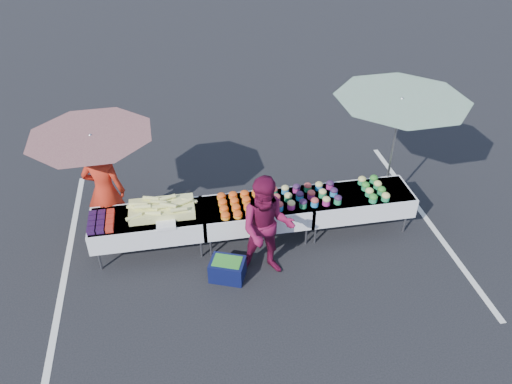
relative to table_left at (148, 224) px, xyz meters
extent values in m
plane|color=black|center=(1.80, 0.00, -0.58)|extent=(80.00, 80.00, 0.00)
cube|color=silver|center=(-1.40, 0.00, -0.58)|extent=(0.10, 5.00, 0.00)
cube|color=silver|center=(5.00, 0.00, -0.58)|extent=(0.10, 5.00, 0.00)
cube|color=white|center=(0.00, 0.00, 0.15)|extent=(1.80, 0.75, 0.04)
cube|color=white|center=(0.00, 0.00, -0.01)|extent=(1.86, 0.81, 0.36)
cylinder|color=slate|center=(-0.82, -0.29, -0.39)|extent=(0.04, 0.04, 0.39)
cylinder|color=slate|center=(-0.82, 0.29, -0.39)|extent=(0.04, 0.04, 0.39)
cylinder|color=slate|center=(0.82, -0.29, -0.39)|extent=(0.04, 0.04, 0.39)
cylinder|color=slate|center=(0.82, 0.29, -0.39)|extent=(0.04, 0.04, 0.39)
cube|color=white|center=(1.80, 0.00, 0.15)|extent=(1.80, 0.75, 0.04)
cube|color=white|center=(1.80, 0.00, -0.01)|extent=(1.86, 0.81, 0.36)
cylinder|color=slate|center=(0.98, -0.29, -0.39)|extent=(0.04, 0.04, 0.39)
cylinder|color=slate|center=(0.98, 0.29, -0.39)|extent=(0.04, 0.04, 0.39)
cylinder|color=slate|center=(2.62, -0.29, -0.39)|extent=(0.04, 0.04, 0.39)
cylinder|color=slate|center=(2.62, 0.29, -0.39)|extent=(0.04, 0.04, 0.39)
cube|color=white|center=(3.60, 0.00, 0.15)|extent=(1.80, 0.75, 0.04)
cube|color=white|center=(3.60, 0.00, -0.01)|extent=(1.86, 0.81, 0.36)
cylinder|color=slate|center=(2.78, -0.29, -0.39)|extent=(0.04, 0.04, 0.39)
cylinder|color=slate|center=(2.78, 0.29, -0.39)|extent=(0.04, 0.04, 0.39)
cylinder|color=slate|center=(4.42, -0.29, -0.39)|extent=(0.04, 0.04, 0.39)
cylinder|color=slate|center=(4.42, 0.29, -0.39)|extent=(0.04, 0.04, 0.39)
cube|color=black|center=(-0.85, -0.27, 0.21)|extent=(0.12, 0.12, 0.08)
cube|color=black|center=(-0.85, -0.13, 0.21)|extent=(0.12, 0.12, 0.08)
cube|color=black|center=(-0.85, 0.01, 0.21)|extent=(0.12, 0.12, 0.08)
cube|color=black|center=(-0.85, 0.15, 0.21)|extent=(0.12, 0.12, 0.08)
cube|color=black|center=(-0.71, -0.27, 0.21)|extent=(0.12, 0.12, 0.08)
cube|color=black|center=(-0.71, -0.13, 0.21)|extent=(0.12, 0.12, 0.08)
cube|color=black|center=(-0.71, 0.01, 0.21)|extent=(0.12, 0.12, 0.08)
cube|color=black|center=(-0.71, 0.15, 0.21)|extent=(0.12, 0.12, 0.08)
cube|color=#B13513|center=(-0.57, -0.27, 0.21)|extent=(0.12, 0.12, 0.08)
cube|color=#B13513|center=(-0.57, -0.13, 0.21)|extent=(0.12, 0.12, 0.08)
cube|color=#B13513|center=(-0.57, 0.01, 0.21)|extent=(0.12, 0.12, 0.08)
cube|color=#B13513|center=(-0.57, 0.15, 0.21)|extent=(0.12, 0.12, 0.08)
cube|color=#DADB70|center=(0.25, 0.05, 0.24)|extent=(1.05, 0.55, 0.14)
cylinder|color=#DADB70|center=(0.55, 0.20, 0.27)|extent=(0.27, 0.09, 0.10)
cylinder|color=#DADB70|center=(-0.13, 0.10, 0.34)|extent=(0.27, 0.14, 0.07)
cylinder|color=#DADB70|center=(0.36, -0.06, 0.38)|extent=(0.27, 0.14, 0.09)
cylinder|color=#DADB70|center=(-0.17, 0.08, 0.28)|extent=(0.27, 0.15, 0.10)
cylinder|color=#DADB70|center=(0.07, -0.01, 0.33)|extent=(0.27, 0.15, 0.08)
cylinder|color=#DADB70|center=(0.21, 0.09, 0.36)|extent=(0.27, 0.10, 0.10)
cylinder|color=#DADB70|center=(0.21, -0.03, 0.36)|extent=(0.27, 0.07, 0.08)
cylinder|color=#DADB70|center=(0.12, -0.13, 0.31)|extent=(0.27, 0.14, 0.09)
cylinder|color=#DADB70|center=(0.09, 0.25, 0.34)|extent=(0.27, 0.12, 0.08)
cylinder|color=#DADB70|center=(0.71, 0.14, 0.29)|extent=(0.27, 0.16, 0.08)
cylinder|color=#DADB70|center=(-0.06, 0.01, 0.34)|extent=(0.27, 0.11, 0.07)
cylinder|color=#DADB70|center=(0.16, -0.18, 0.27)|extent=(0.27, 0.10, 0.07)
cylinder|color=#DADB70|center=(0.36, 0.19, 0.35)|extent=(0.27, 0.12, 0.08)
cylinder|color=#DADB70|center=(-0.18, -0.17, 0.31)|extent=(0.27, 0.15, 0.08)
cylinder|color=#DADB70|center=(-0.09, 0.09, 0.36)|extent=(0.27, 0.10, 0.08)
cylinder|color=#DADB70|center=(0.46, 0.00, 0.32)|extent=(0.27, 0.16, 0.10)
cylinder|color=#DADB70|center=(-0.03, -0.02, 0.38)|extent=(0.27, 0.12, 0.09)
cylinder|color=#DADB70|center=(0.52, -0.18, 0.37)|extent=(0.27, 0.09, 0.07)
cylinder|color=#DADB70|center=(0.58, -0.15, 0.30)|extent=(0.27, 0.10, 0.09)
cylinder|color=#DADB70|center=(0.50, -0.09, 0.28)|extent=(0.27, 0.12, 0.09)
cylinder|color=#DADB70|center=(0.35, 0.28, 0.27)|extent=(0.27, 0.10, 0.08)
cylinder|color=#DADB70|center=(0.63, 0.03, 0.34)|extent=(0.27, 0.14, 0.10)
cylinder|color=#DADB70|center=(0.56, 0.25, 0.27)|extent=(0.27, 0.12, 0.07)
cylinder|color=#DADB70|center=(0.50, 0.23, 0.27)|extent=(0.27, 0.07, 0.10)
cube|color=white|center=(0.30, -0.30, 0.19)|extent=(0.30, 0.25, 0.05)
cylinder|color=orange|center=(1.25, -0.28, 0.19)|extent=(0.15, 0.15, 0.05)
ellipsoid|color=red|center=(1.25, -0.28, 0.23)|extent=(0.15, 0.15, 0.08)
cylinder|color=orange|center=(1.25, -0.10, 0.19)|extent=(0.15, 0.15, 0.05)
ellipsoid|color=red|center=(1.25, -0.10, 0.23)|extent=(0.15, 0.15, 0.08)
cylinder|color=orange|center=(1.25, 0.08, 0.19)|extent=(0.15, 0.15, 0.05)
ellipsoid|color=red|center=(1.25, 0.08, 0.23)|extent=(0.15, 0.15, 0.08)
cylinder|color=orange|center=(1.25, 0.26, 0.19)|extent=(0.15, 0.15, 0.05)
ellipsoid|color=red|center=(1.25, 0.26, 0.23)|extent=(0.15, 0.15, 0.08)
cylinder|color=orange|center=(1.45, -0.28, 0.19)|extent=(0.15, 0.15, 0.05)
ellipsoid|color=red|center=(1.45, -0.28, 0.23)|extent=(0.15, 0.15, 0.08)
cylinder|color=orange|center=(1.45, -0.10, 0.19)|extent=(0.15, 0.15, 0.05)
ellipsoid|color=red|center=(1.45, -0.10, 0.23)|extent=(0.15, 0.15, 0.08)
cylinder|color=orange|center=(1.45, 0.08, 0.19)|extent=(0.15, 0.15, 0.05)
ellipsoid|color=red|center=(1.45, 0.08, 0.23)|extent=(0.15, 0.15, 0.08)
cylinder|color=orange|center=(1.45, 0.26, 0.19)|extent=(0.15, 0.15, 0.05)
ellipsoid|color=red|center=(1.45, 0.26, 0.23)|extent=(0.15, 0.15, 0.08)
cylinder|color=orange|center=(1.65, -0.28, 0.19)|extent=(0.15, 0.15, 0.05)
ellipsoid|color=red|center=(1.65, -0.28, 0.23)|extent=(0.15, 0.15, 0.08)
cylinder|color=orange|center=(1.65, -0.10, 0.19)|extent=(0.15, 0.15, 0.05)
ellipsoid|color=red|center=(1.65, -0.10, 0.23)|extent=(0.15, 0.15, 0.08)
cylinder|color=orange|center=(1.65, 0.08, 0.19)|extent=(0.15, 0.15, 0.05)
ellipsoid|color=red|center=(1.65, 0.08, 0.23)|extent=(0.15, 0.15, 0.08)
cylinder|color=orange|center=(1.65, 0.26, 0.19)|extent=(0.15, 0.15, 0.05)
ellipsoid|color=red|center=(1.65, 0.26, 0.23)|extent=(0.15, 0.15, 0.08)
cylinder|color=orange|center=(1.85, -0.28, 0.19)|extent=(0.15, 0.15, 0.05)
ellipsoid|color=red|center=(1.85, -0.28, 0.23)|extent=(0.15, 0.15, 0.08)
cylinder|color=orange|center=(1.85, -0.10, 0.19)|extent=(0.15, 0.15, 0.05)
ellipsoid|color=red|center=(1.85, -0.10, 0.23)|extent=(0.15, 0.15, 0.08)
cylinder|color=orange|center=(1.85, 0.08, 0.19)|extent=(0.15, 0.15, 0.05)
ellipsoid|color=red|center=(1.85, 0.08, 0.23)|extent=(0.15, 0.15, 0.08)
cylinder|color=orange|center=(1.85, 0.26, 0.19)|extent=(0.15, 0.15, 0.05)
ellipsoid|color=red|center=(1.85, 0.26, 0.23)|extent=(0.15, 0.15, 0.08)
cylinder|color=#287CBD|center=(2.15, -0.22, 0.22)|extent=(0.13, 0.13, 0.10)
ellipsoid|color=maroon|center=(2.15, -0.22, 0.28)|extent=(0.14, 0.14, 0.10)
cylinder|color=#9D2170|center=(2.15, 0.00, 0.22)|extent=(0.13, 0.13, 0.10)
ellipsoid|color=maroon|center=(2.15, 0.00, 0.28)|extent=(0.14, 0.14, 0.10)
cylinder|color=#21864E|center=(2.15, 0.22, 0.22)|extent=(0.13, 0.13, 0.10)
ellipsoid|color=maroon|center=(2.15, 0.22, 0.28)|extent=(0.14, 0.14, 0.10)
cylinder|color=#9D2170|center=(2.35, -0.22, 0.22)|extent=(0.13, 0.13, 0.10)
ellipsoid|color=tan|center=(2.35, -0.22, 0.28)|extent=(0.14, 0.14, 0.10)
cylinder|color=#21864E|center=(2.35, 0.00, 0.22)|extent=(0.13, 0.13, 0.10)
ellipsoid|color=tan|center=(2.35, 0.00, 0.28)|extent=(0.14, 0.14, 0.10)
cylinder|color=#287CBD|center=(2.35, 0.22, 0.22)|extent=(0.13, 0.13, 0.10)
ellipsoid|color=tan|center=(2.35, 0.22, 0.28)|extent=(0.14, 0.14, 0.10)
cylinder|color=#21864E|center=(2.55, -0.22, 0.22)|extent=(0.13, 0.13, 0.10)
ellipsoid|color=#271433|center=(2.55, -0.22, 0.28)|extent=(0.14, 0.14, 0.10)
cylinder|color=#287CBD|center=(2.55, 0.00, 0.22)|extent=(0.13, 0.13, 0.10)
ellipsoid|color=#271433|center=(2.55, 0.00, 0.28)|extent=(0.14, 0.14, 0.10)
cylinder|color=#9D2170|center=(2.55, 0.22, 0.22)|extent=(0.13, 0.13, 0.10)
ellipsoid|color=#271433|center=(2.55, 0.22, 0.28)|extent=(0.14, 0.14, 0.10)
cylinder|color=#287CBD|center=(2.75, -0.22, 0.22)|extent=(0.13, 0.13, 0.10)
ellipsoid|color=maroon|center=(2.75, -0.22, 0.28)|extent=(0.14, 0.14, 0.10)
cylinder|color=#9D2170|center=(2.75, 0.00, 0.22)|extent=(0.13, 0.13, 0.10)
ellipsoid|color=maroon|center=(2.75, 0.00, 0.28)|extent=(0.14, 0.14, 0.10)
cylinder|color=#21864E|center=(2.75, 0.22, 0.22)|extent=(0.13, 0.13, 0.10)
ellipsoid|color=maroon|center=(2.75, 0.22, 0.28)|extent=(0.14, 0.14, 0.10)
cylinder|color=#9D2170|center=(2.95, -0.22, 0.22)|extent=(0.13, 0.13, 0.10)
ellipsoid|color=tan|center=(2.95, -0.22, 0.28)|extent=(0.14, 0.14, 0.10)
cylinder|color=#21864E|center=(2.95, 0.00, 0.22)|extent=(0.13, 0.13, 0.10)
ellipsoid|color=tan|center=(2.95, 0.00, 0.28)|extent=(0.14, 0.14, 0.10)
cylinder|color=#287CBD|center=(2.95, 0.22, 0.22)|extent=(0.13, 0.13, 0.10)
ellipsoid|color=tan|center=(2.95, 0.22, 0.28)|extent=(0.14, 0.14, 0.10)
cylinder|color=#21864E|center=(3.15, -0.22, 0.22)|extent=(0.13, 0.13, 0.10)
ellipsoid|color=#271433|center=(3.15, -0.22, 0.28)|extent=(0.14, 0.14, 0.10)
cylinder|color=#287CBD|center=(3.15, 0.00, 0.22)|extent=(0.13, 0.13, 0.10)
ellipsoid|color=#271433|center=(3.15, 0.00, 0.28)|extent=(0.14, 0.14, 0.10)
cylinder|color=#9D2170|center=(3.15, 0.22, 0.22)|extent=(0.13, 0.13, 0.10)
ellipsoid|color=#271433|center=(3.15, 0.22, 0.28)|extent=(0.14, 0.14, 0.10)
cylinder|color=#21864E|center=(3.75, -0.28, 0.21)|extent=(0.14, 0.14, 0.08)
ellipsoid|color=#207B21|center=(3.75, -0.28, 0.26)|extent=(0.14, 0.14, 0.11)
cylinder|color=#21864E|center=(3.75, -0.10, 0.21)|extent=(0.14, 0.14, 0.08)
ellipsoid|color=#BACA5A|center=(3.75, -0.10, 0.26)|extent=(0.14, 0.14, 0.11)
cylinder|color=#21864E|center=(3.75, 0.08, 0.21)|extent=(0.14, 0.14, 0.08)
ellipsoid|color=#207B21|center=(3.75, 0.08, 0.26)|extent=(0.14, 0.14, 0.11)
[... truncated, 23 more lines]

